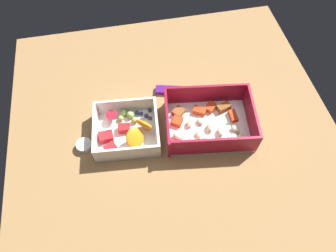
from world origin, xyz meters
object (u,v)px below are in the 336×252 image
Objects in this scene: pasta_container at (208,122)px; candy_bar at (169,90)px; paper_cup_liner at (84,145)px; fruit_bowl at (127,130)px.

pasta_container is 14.48cm from candy_bar.
candy_bar is (-7.24, 12.45, -1.47)cm from pasta_container.
paper_cup_liner is (-30.14, 0.08, -1.28)cm from pasta_container.
fruit_bowl is at bearing 8.98° from paper_cup_liner.
fruit_bowl is 4.47× the size of paper_cup_liner.
pasta_container reaches higher than candy_bar.
pasta_container is 3.26× the size of candy_bar.
fruit_bowl is 16.37cm from candy_bar.
pasta_container is 6.23× the size of paper_cup_liner.
fruit_bowl is 2.34× the size of candy_bar.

